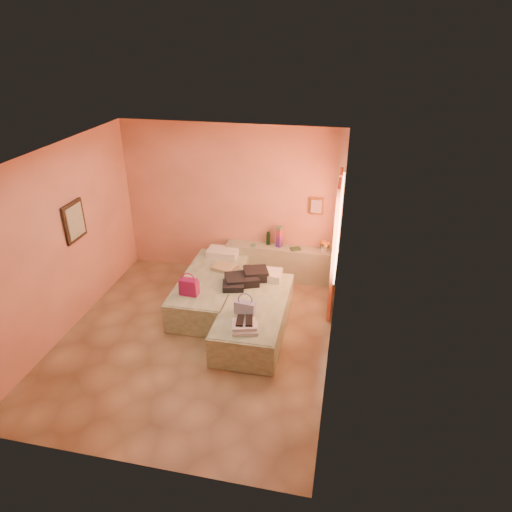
{
  "coord_description": "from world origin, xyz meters",
  "views": [
    {
      "loc": [
        2.07,
        -5.29,
        4.28
      ],
      "look_at": [
        0.76,
        0.85,
        1.07
      ],
      "focal_mm": 32.0,
      "sensor_mm": 36.0,
      "label": 1
    }
  ],
  "objects_px": {
    "green_book": "(295,249)",
    "headboard_ledge": "(281,263)",
    "towel_stack": "(245,327)",
    "flower_vase": "(325,245)",
    "blue_handbag": "(245,308)",
    "magenta_handbag": "(189,287)",
    "water_bottle": "(268,238)",
    "bed_right": "(255,316)",
    "bed_left": "(211,289)"
  },
  "relations": [
    {
      "from": "green_book",
      "to": "headboard_ledge",
      "type": "bearing_deg",
      "value": 145.55
    },
    {
      "from": "headboard_ledge",
      "to": "towel_stack",
      "type": "bearing_deg",
      "value": -92.92
    },
    {
      "from": "flower_vase",
      "to": "towel_stack",
      "type": "xyz_separation_m",
      "value": [
        -0.89,
        -2.38,
        -0.23
      ]
    },
    {
      "from": "flower_vase",
      "to": "blue_handbag",
      "type": "xyz_separation_m",
      "value": [
        -0.98,
        -1.98,
        -0.18
      ]
    },
    {
      "from": "headboard_ledge",
      "to": "magenta_handbag",
      "type": "bearing_deg",
      "value": -125.87
    },
    {
      "from": "headboard_ledge",
      "to": "water_bottle",
      "type": "distance_m",
      "value": 0.52
    },
    {
      "from": "headboard_ledge",
      "to": "magenta_handbag",
      "type": "distance_m",
      "value": 2.06
    },
    {
      "from": "flower_vase",
      "to": "green_book",
      "type": "bearing_deg",
      "value": -175.57
    },
    {
      "from": "bed_right",
      "to": "green_book",
      "type": "xyz_separation_m",
      "value": [
        0.4,
        1.64,
        0.41
      ]
    },
    {
      "from": "green_book",
      "to": "blue_handbag",
      "type": "bearing_deg",
      "value": -128.62
    },
    {
      "from": "bed_left",
      "to": "magenta_handbag",
      "type": "distance_m",
      "value": 0.73
    },
    {
      "from": "bed_right",
      "to": "blue_handbag",
      "type": "bearing_deg",
      "value": -104.78
    },
    {
      "from": "towel_stack",
      "to": "blue_handbag",
      "type": "bearing_deg",
      "value": 103.32
    },
    {
      "from": "bed_right",
      "to": "towel_stack",
      "type": "xyz_separation_m",
      "value": [
        0.02,
        -0.7,
        0.3
      ]
    },
    {
      "from": "green_book",
      "to": "flower_vase",
      "type": "bearing_deg",
      "value": -20.44
    },
    {
      "from": "headboard_ledge",
      "to": "flower_vase",
      "type": "height_order",
      "value": "flower_vase"
    },
    {
      "from": "flower_vase",
      "to": "blue_handbag",
      "type": "relative_size",
      "value": 0.84
    },
    {
      "from": "green_book",
      "to": "towel_stack",
      "type": "distance_m",
      "value": 2.37
    },
    {
      "from": "bed_left",
      "to": "bed_right",
      "type": "bearing_deg",
      "value": -35.81
    },
    {
      "from": "magenta_handbag",
      "to": "towel_stack",
      "type": "relative_size",
      "value": 0.82
    },
    {
      "from": "bed_right",
      "to": "flower_vase",
      "type": "bearing_deg",
      "value": 61.03
    },
    {
      "from": "flower_vase",
      "to": "bed_right",
      "type": "bearing_deg",
      "value": -118.39
    },
    {
      "from": "bed_left",
      "to": "blue_handbag",
      "type": "distance_m",
      "value": 1.3
    },
    {
      "from": "water_bottle",
      "to": "towel_stack",
      "type": "height_order",
      "value": "water_bottle"
    },
    {
      "from": "blue_handbag",
      "to": "water_bottle",
      "type": "bearing_deg",
      "value": 97.74
    },
    {
      "from": "towel_stack",
      "to": "bed_right",
      "type": "bearing_deg",
      "value": 91.56
    },
    {
      "from": "green_book",
      "to": "blue_handbag",
      "type": "distance_m",
      "value": 2.0
    },
    {
      "from": "green_book",
      "to": "blue_handbag",
      "type": "height_order",
      "value": "blue_handbag"
    },
    {
      "from": "green_book",
      "to": "blue_handbag",
      "type": "relative_size",
      "value": 0.59
    },
    {
      "from": "water_bottle",
      "to": "magenta_handbag",
      "type": "distance_m",
      "value": 1.95
    },
    {
      "from": "green_book",
      "to": "blue_handbag",
      "type": "xyz_separation_m",
      "value": [
        -0.48,
        -1.94,
        -0.07
      ]
    },
    {
      "from": "towel_stack",
      "to": "water_bottle",
      "type": "bearing_deg",
      "value": 93.3
    },
    {
      "from": "blue_handbag",
      "to": "towel_stack",
      "type": "xyz_separation_m",
      "value": [
        0.09,
        -0.4,
        -0.05
      ]
    },
    {
      "from": "bed_right",
      "to": "bed_left",
      "type": "bearing_deg",
      "value": 144.19
    },
    {
      "from": "magenta_handbag",
      "to": "blue_handbag",
      "type": "bearing_deg",
      "value": -16.29
    },
    {
      "from": "water_bottle",
      "to": "bed_right",
      "type": "bearing_deg",
      "value": -86.01
    },
    {
      "from": "headboard_ledge",
      "to": "green_book",
      "type": "height_order",
      "value": "green_book"
    },
    {
      "from": "headboard_ledge",
      "to": "bed_left",
      "type": "xyz_separation_m",
      "value": [
        -1.04,
        -1.05,
        -0.08
      ]
    },
    {
      "from": "headboard_ledge",
      "to": "water_bottle",
      "type": "relative_size",
      "value": 8.28
    },
    {
      "from": "flower_vase",
      "to": "magenta_handbag",
      "type": "distance_m",
      "value": 2.56
    },
    {
      "from": "bed_left",
      "to": "water_bottle",
      "type": "relative_size",
      "value": 8.08
    },
    {
      "from": "flower_vase",
      "to": "headboard_ledge",
      "type": "bearing_deg",
      "value": 179.68
    },
    {
      "from": "water_bottle",
      "to": "towel_stack",
      "type": "relative_size",
      "value": 0.71
    },
    {
      "from": "bed_left",
      "to": "magenta_handbag",
      "type": "relative_size",
      "value": 6.97
    },
    {
      "from": "flower_vase",
      "to": "towel_stack",
      "type": "distance_m",
      "value": 2.55
    },
    {
      "from": "bed_left",
      "to": "towel_stack",
      "type": "relative_size",
      "value": 5.71
    },
    {
      "from": "green_book",
      "to": "bed_right",
      "type": "bearing_deg",
      "value": -128.54
    },
    {
      "from": "water_bottle",
      "to": "towel_stack",
      "type": "bearing_deg",
      "value": -86.7
    },
    {
      "from": "bed_left",
      "to": "magenta_handbag",
      "type": "bearing_deg",
      "value": -104.62
    },
    {
      "from": "headboard_ledge",
      "to": "bed_right",
      "type": "relative_size",
      "value": 1.02
    }
  ]
}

